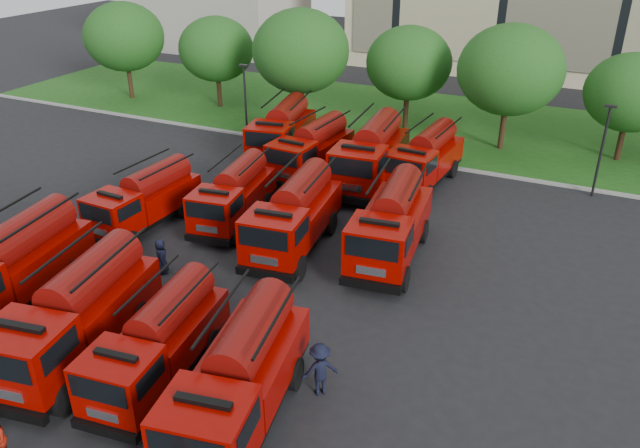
{
  "coord_description": "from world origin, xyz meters",
  "views": [
    {
      "loc": [
        11.74,
        -17.47,
        14.09
      ],
      "look_at": [
        1.43,
        4.52,
        1.8
      ],
      "focal_mm": 35.0,
      "sensor_mm": 36.0,
      "label": 1
    }
  ],
  "objects_px": {
    "fire_truck_4": "(145,199)",
    "firefighter_4": "(163,272)",
    "fire_truck_8": "(282,131)",
    "firefighter_3": "(320,392)",
    "fire_truck_6": "(294,215)",
    "fire_truck_5": "(234,195)",
    "fire_truck_11": "(426,158)",
    "fire_truck_7": "(391,223)",
    "fire_truck_2": "(159,342)",
    "fire_truck_10": "(371,154)",
    "fire_truck_3": "(240,377)",
    "fire_truck_9": "(312,149)",
    "firefighter_5": "(390,266)",
    "fire_truck_1": "(77,314)",
    "fire_truck_0": "(10,267)"
  },
  "relations": [
    {
      "from": "firefighter_5",
      "to": "firefighter_4",
      "type": "bearing_deg",
      "value": 42.66
    },
    {
      "from": "fire_truck_8",
      "to": "fire_truck_10",
      "type": "xyz_separation_m",
      "value": [
        6.67,
        -1.91,
        0.12
      ]
    },
    {
      "from": "fire_truck_2",
      "to": "fire_truck_4",
      "type": "bearing_deg",
      "value": 124.52
    },
    {
      "from": "fire_truck_6",
      "to": "firefighter_3",
      "type": "distance_m",
      "value": 9.99
    },
    {
      "from": "fire_truck_1",
      "to": "firefighter_5",
      "type": "height_order",
      "value": "fire_truck_1"
    },
    {
      "from": "fire_truck_1",
      "to": "fire_truck_5",
      "type": "relative_size",
      "value": 1.16
    },
    {
      "from": "fire_truck_3",
      "to": "fire_truck_5",
      "type": "height_order",
      "value": "fire_truck_3"
    },
    {
      "from": "fire_truck_3",
      "to": "firefighter_4",
      "type": "xyz_separation_m",
      "value": [
        -7.69,
        6.0,
        -1.62
      ]
    },
    {
      "from": "fire_truck_1",
      "to": "fire_truck_8",
      "type": "relative_size",
      "value": 1.01
    },
    {
      "from": "fire_truck_9",
      "to": "fire_truck_11",
      "type": "height_order",
      "value": "fire_truck_11"
    },
    {
      "from": "fire_truck_3",
      "to": "firefighter_4",
      "type": "relative_size",
      "value": 4.61
    },
    {
      "from": "fire_truck_1",
      "to": "fire_truck_5",
      "type": "bearing_deg",
      "value": 84.37
    },
    {
      "from": "fire_truck_7",
      "to": "fire_truck_11",
      "type": "height_order",
      "value": "fire_truck_7"
    },
    {
      "from": "fire_truck_0",
      "to": "firefighter_4",
      "type": "distance_m",
      "value": 6.0
    },
    {
      "from": "fire_truck_4",
      "to": "fire_truck_6",
      "type": "xyz_separation_m",
      "value": [
        7.63,
        1.12,
        0.2
      ]
    },
    {
      "from": "fire_truck_6",
      "to": "fire_truck_10",
      "type": "xyz_separation_m",
      "value": [
        0.48,
        8.49,
        0.14
      ]
    },
    {
      "from": "fire_truck_1",
      "to": "fire_truck_11",
      "type": "relative_size",
      "value": 1.1
    },
    {
      "from": "fire_truck_6",
      "to": "firefighter_3",
      "type": "relative_size",
      "value": 3.94
    },
    {
      "from": "fire_truck_4",
      "to": "fire_truck_6",
      "type": "bearing_deg",
      "value": 11.29
    },
    {
      "from": "fire_truck_6",
      "to": "fire_truck_11",
      "type": "distance_m",
      "value": 10.36
    },
    {
      "from": "fire_truck_5",
      "to": "firefighter_3",
      "type": "height_order",
      "value": "fire_truck_5"
    },
    {
      "from": "fire_truck_10",
      "to": "fire_truck_4",
      "type": "bearing_deg",
      "value": -135.01
    },
    {
      "from": "fire_truck_7",
      "to": "fire_truck_8",
      "type": "xyz_separation_m",
      "value": [
        -10.46,
        9.32,
        0.01
      ]
    },
    {
      "from": "fire_truck_4",
      "to": "firefighter_4",
      "type": "distance_m",
      "value": 5.02
    },
    {
      "from": "fire_truck_5",
      "to": "fire_truck_6",
      "type": "distance_m",
      "value": 4.13
    },
    {
      "from": "fire_truck_6",
      "to": "fire_truck_5",
      "type": "bearing_deg",
      "value": 157.05
    },
    {
      "from": "fire_truck_0",
      "to": "fire_truck_10",
      "type": "height_order",
      "value": "fire_truck_10"
    },
    {
      "from": "firefighter_3",
      "to": "firefighter_5",
      "type": "distance_m",
      "value": 8.64
    },
    {
      "from": "fire_truck_3",
      "to": "firefighter_3",
      "type": "height_order",
      "value": "fire_truck_3"
    },
    {
      "from": "fire_truck_1",
      "to": "fire_truck_2",
      "type": "bearing_deg",
      "value": -5.83
    },
    {
      "from": "fire_truck_9",
      "to": "fire_truck_11",
      "type": "xyz_separation_m",
      "value": [
        6.44,
        1.39,
        0.01
      ]
    },
    {
      "from": "fire_truck_2",
      "to": "fire_truck_3",
      "type": "height_order",
      "value": "fire_truck_3"
    },
    {
      "from": "fire_truck_6",
      "to": "firefighter_5",
      "type": "bearing_deg",
      "value": -3.51
    },
    {
      "from": "fire_truck_2",
      "to": "fire_truck_10",
      "type": "bearing_deg",
      "value": 81.95
    },
    {
      "from": "fire_truck_5",
      "to": "firefighter_3",
      "type": "relative_size",
      "value": 3.5
    },
    {
      "from": "fire_truck_5",
      "to": "firefighter_3",
      "type": "bearing_deg",
      "value": -54.55
    },
    {
      "from": "fire_truck_10",
      "to": "firefighter_3",
      "type": "bearing_deg",
      "value": -79.16
    },
    {
      "from": "fire_truck_0",
      "to": "fire_truck_4",
      "type": "bearing_deg",
      "value": 80.05
    },
    {
      "from": "fire_truck_5",
      "to": "fire_truck_11",
      "type": "bearing_deg",
      "value": 41.81
    },
    {
      "from": "fire_truck_4",
      "to": "fire_truck_7",
      "type": "relative_size",
      "value": 0.86
    },
    {
      "from": "fire_truck_3",
      "to": "fire_truck_6",
      "type": "distance_m",
      "value": 11.02
    },
    {
      "from": "fire_truck_3",
      "to": "firefighter_5",
      "type": "height_order",
      "value": "fire_truck_3"
    },
    {
      "from": "fire_truck_6",
      "to": "fire_truck_9",
      "type": "distance_m",
      "value": 9.03
    },
    {
      "from": "fire_truck_9",
      "to": "firefighter_5",
      "type": "bearing_deg",
      "value": -42.26
    },
    {
      "from": "fire_truck_10",
      "to": "firefighter_5",
      "type": "bearing_deg",
      "value": -68.35
    },
    {
      "from": "fire_truck_8",
      "to": "fire_truck_9",
      "type": "xyz_separation_m",
      "value": [
        2.99,
        -1.95,
        -0.11
      ]
    },
    {
      "from": "fire_truck_0",
      "to": "firefighter_3",
      "type": "height_order",
      "value": "fire_truck_0"
    },
    {
      "from": "fire_truck_8",
      "to": "firefighter_3",
      "type": "height_order",
      "value": "fire_truck_8"
    },
    {
      "from": "fire_truck_9",
      "to": "fire_truck_1",
      "type": "bearing_deg",
      "value": -85.77
    },
    {
      "from": "fire_truck_9",
      "to": "firefighter_4",
      "type": "height_order",
      "value": "fire_truck_9"
    }
  ]
}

